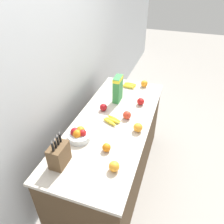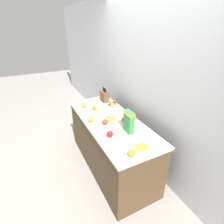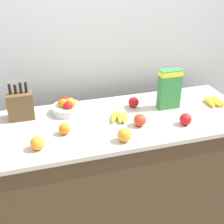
% 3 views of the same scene
% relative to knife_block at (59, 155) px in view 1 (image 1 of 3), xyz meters
% --- Properties ---
extents(ground_plane, '(14.00, 14.00, 0.00)m').
position_rel_knife_block_xyz_m(ground_plane, '(0.66, -0.21, -0.96)').
color(ground_plane, gray).
extents(wall_back, '(9.00, 0.06, 2.60)m').
position_rel_knife_block_xyz_m(wall_back, '(0.66, 0.37, 0.34)').
color(wall_back, silver).
rests_on(wall_back, ground_plane).
extents(counter, '(1.82, 0.74, 0.87)m').
position_rel_knife_block_xyz_m(counter, '(0.66, -0.21, -0.53)').
color(counter, '#4C3823').
rests_on(counter, ground_plane).
extents(knife_block, '(0.17, 0.11, 0.28)m').
position_rel_knife_block_xyz_m(knife_block, '(0.00, 0.00, 0.00)').
color(knife_block, brown).
rests_on(knife_block, counter).
extents(cereal_box, '(0.16, 0.08, 0.29)m').
position_rel_knife_block_xyz_m(cereal_box, '(1.04, -0.14, 0.06)').
color(cereal_box, '#338442').
rests_on(cereal_box, counter).
extents(fruit_bowl, '(0.21, 0.21, 0.11)m').
position_rel_knife_block_xyz_m(fruit_bowl, '(0.31, -0.01, -0.05)').
color(fruit_bowl, silver).
rests_on(fruit_bowl, counter).
extents(banana_bunch_left, '(0.16, 0.19, 0.03)m').
position_rel_knife_block_xyz_m(banana_bunch_left, '(0.64, -0.21, -0.08)').
color(banana_bunch_left, yellow).
rests_on(banana_bunch_left, counter).
extents(banana_bunch_right, '(0.12, 0.17, 0.04)m').
position_rel_knife_block_xyz_m(banana_bunch_right, '(1.40, -0.18, -0.08)').
color(banana_bunch_right, yellow).
rests_on(banana_bunch_right, counter).
extents(apple_rightmost, '(0.08, 0.08, 0.08)m').
position_rel_knife_block_xyz_m(apple_rightmost, '(1.04, -0.41, -0.06)').
color(apple_rightmost, red).
rests_on(apple_rightmost, counter).
extents(apple_rear, '(0.08, 0.08, 0.08)m').
position_rel_knife_block_xyz_m(apple_rear, '(0.80, -0.06, -0.06)').
color(apple_rear, '#A31419').
rests_on(apple_rear, counter).
extents(apple_leftmost, '(0.08, 0.08, 0.08)m').
position_rel_knife_block_xyz_m(apple_leftmost, '(0.74, -0.33, -0.06)').
color(apple_leftmost, red).
rests_on(apple_leftmost, counter).
extents(orange_by_cereal, '(0.07, 0.07, 0.07)m').
position_rel_knife_block_xyz_m(orange_by_cereal, '(0.25, -0.29, -0.06)').
color(orange_by_cereal, orange).
rests_on(orange_by_cereal, counter).
extents(orange_near_bowl, '(0.08, 0.08, 0.08)m').
position_rel_knife_block_xyz_m(orange_near_bowl, '(1.46, -0.36, -0.06)').
color(orange_near_bowl, orange).
rests_on(orange_near_bowl, counter).
extents(orange_back_center, '(0.09, 0.09, 0.09)m').
position_rel_knife_block_xyz_m(orange_back_center, '(0.58, -0.48, -0.05)').
color(orange_back_center, orange).
rests_on(orange_back_center, counter).
extents(orange_front_center, '(0.08, 0.08, 0.08)m').
position_rel_knife_block_xyz_m(orange_front_center, '(0.07, -0.42, -0.06)').
color(orange_front_center, orange).
rests_on(orange_front_center, counter).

